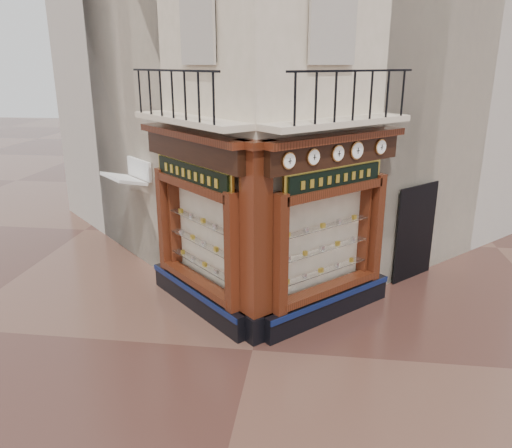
% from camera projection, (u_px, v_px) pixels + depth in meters
% --- Properties ---
extents(ground, '(80.00, 80.00, 0.00)m').
position_uv_depth(ground, '(253.00, 350.00, 9.62)').
color(ground, '#442720').
rests_on(ground, ground).
extents(main_building, '(11.31, 11.31, 12.00)m').
position_uv_depth(main_building, '(283.00, 36.00, 13.59)').
color(main_building, beige).
rests_on(main_building, ground).
extents(neighbour_left, '(11.31, 11.31, 11.00)m').
position_uv_depth(neighbour_left, '(213.00, 56.00, 16.39)').
color(neighbour_left, '#B1A99B').
rests_on(neighbour_left, ground).
extents(neighbour_right, '(11.31, 11.31, 11.00)m').
position_uv_depth(neighbour_right, '(366.00, 56.00, 15.78)').
color(neighbour_right, '#B1A99B').
rests_on(neighbour_right, ground).
extents(shopfront_left, '(2.86, 2.86, 3.98)m').
position_uv_depth(shopfront_left, '(197.00, 225.00, 10.67)').
color(shopfront_left, black).
rests_on(shopfront_left, ground).
extents(shopfront_right, '(2.86, 2.86, 3.98)m').
position_uv_depth(shopfront_right, '(330.00, 231.00, 10.33)').
color(shopfront_right, black).
rests_on(shopfront_right, ground).
extents(corner_pilaster, '(0.85, 0.85, 3.98)m').
position_uv_depth(corner_pilaster, '(256.00, 247.00, 9.50)').
color(corner_pilaster, black).
rests_on(corner_pilaster, ground).
extents(balcony, '(5.94, 2.97, 1.03)m').
position_uv_depth(balcony, '(262.00, 120.00, 9.73)').
color(balcony, beige).
rests_on(balcony, ground).
extents(clock_a, '(0.25, 0.25, 0.31)m').
position_uv_depth(clock_a, '(289.00, 161.00, 8.90)').
color(clock_a, '#BE823F').
rests_on(clock_a, ground).
extents(clock_b, '(0.26, 0.26, 0.32)m').
position_uv_depth(clock_b, '(313.00, 157.00, 9.25)').
color(clock_b, '#BE823F').
rests_on(clock_b, ground).
extents(clock_c, '(0.27, 0.27, 0.33)m').
position_uv_depth(clock_c, '(338.00, 153.00, 9.63)').
color(clock_c, '#BE823F').
rests_on(clock_c, ground).
extents(clock_d, '(0.29, 0.29, 0.36)m').
position_uv_depth(clock_d, '(357.00, 150.00, 9.95)').
color(clock_d, '#BE823F').
rests_on(clock_d, ground).
extents(clock_e, '(0.26, 0.26, 0.32)m').
position_uv_depth(clock_e, '(381.00, 147.00, 10.38)').
color(clock_e, '#BE823F').
rests_on(clock_e, ground).
extents(awning, '(1.44, 1.44, 0.26)m').
position_uv_depth(awning, '(131.00, 268.00, 13.51)').
color(awning, white).
rests_on(awning, ground).
extents(signboard_left, '(2.10, 2.10, 0.56)m').
position_uv_depth(signboard_left, '(192.00, 174.00, 10.28)').
color(signboard_left, gold).
rests_on(signboard_left, ground).
extents(signboard_right, '(1.95, 1.95, 0.52)m').
position_uv_depth(signboard_right, '(335.00, 178.00, 9.92)').
color(signboard_right, gold).
rests_on(signboard_right, ground).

